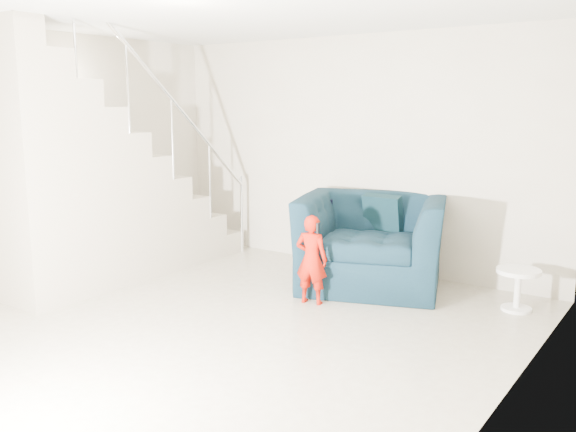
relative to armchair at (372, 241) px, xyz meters
The scene contains 12 objects.
floor 2.25m from the armchair, 105.76° to the right, with size 5.50×5.50×0.00m, color gray.
ceiling 3.12m from the armchair, 105.76° to the right, with size 5.50×5.50×0.00m, color silver.
back_wall 1.23m from the armchair, 133.07° to the left, with size 5.00×5.00×0.00m, color #B2A590.
left_wall 3.85m from the armchair, 145.70° to the right, with size 5.50×5.50×0.00m, color #B2A590.
right_wall 2.97m from the armchair, 47.97° to the right, with size 5.50×5.50×0.00m, color #B2A590.
armchair is the anchor object (origin of this frame).
toddler 0.88m from the armchair, 103.56° to the right, with size 0.32×0.21×0.88m, color #9F0605.
side_table 1.52m from the armchair, ahead, with size 0.40×0.40×0.40m.
staircase 3.06m from the armchair, 148.98° to the right, with size 1.02×3.03×3.62m.
cushion 0.43m from the armchair, 98.47° to the left, with size 0.43×0.12×0.41m, color black.
throw 0.64m from the armchair, behind, with size 0.04×0.44×0.50m, color black.
phone 0.93m from the armchair, 98.06° to the right, with size 0.02×0.05×0.10m, color black.
Camera 1 is at (3.48, -3.56, 1.93)m, focal length 38.00 mm.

